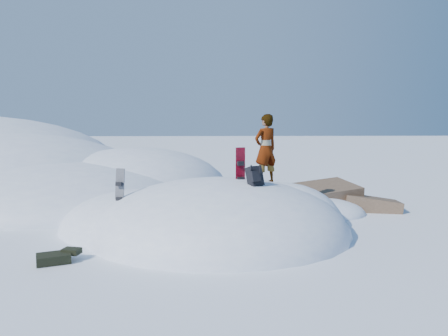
{
  "coord_description": "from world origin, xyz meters",
  "views": [
    {
      "loc": [
        -0.21,
        -11.43,
        3.12
      ],
      "look_at": [
        0.14,
        0.3,
        1.75
      ],
      "focal_mm": 35.0,
      "sensor_mm": 36.0,
      "label": 1
    }
  ],
  "objects_px": {
    "snowboard_red": "(240,173)",
    "backpack": "(255,176)",
    "snowboard_dark": "(119,193)",
    "person": "(266,149)"
  },
  "relations": [
    {
      "from": "snowboard_red",
      "to": "person",
      "type": "distance_m",
      "value": 1.33
    },
    {
      "from": "snowboard_dark",
      "to": "backpack",
      "type": "height_order",
      "value": "backpack"
    },
    {
      "from": "snowboard_red",
      "to": "backpack",
      "type": "distance_m",
      "value": 0.69
    },
    {
      "from": "snowboard_dark",
      "to": "person",
      "type": "bearing_deg",
      "value": 34.59
    },
    {
      "from": "snowboard_dark",
      "to": "person",
      "type": "relative_size",
      "value": 0.66
    },
    {
      "from": "snowboard_red",
      "to": "snowboard_dark",
      "type": "distance_m",
      "value": 3.21
    },
    {
      "from": "snowboard_red",
      "to": "snowboard_dark",
      "type": "relative_size",
      "value": 1.07
    },
    {
      "from": "snowboard_dark",
      "to": "person",
      "type": "distance_m",
      "value": 4.24
    },
    {
      "from": "snowboard_red",
      "to": "backpack",
      "type": "relative_size",
      "value": 2.36
    },
    {
      "from": "snowboard_red",
      "to": "person",
      "type": "relative_size",
      "value": 0.7
    }
  ]
}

